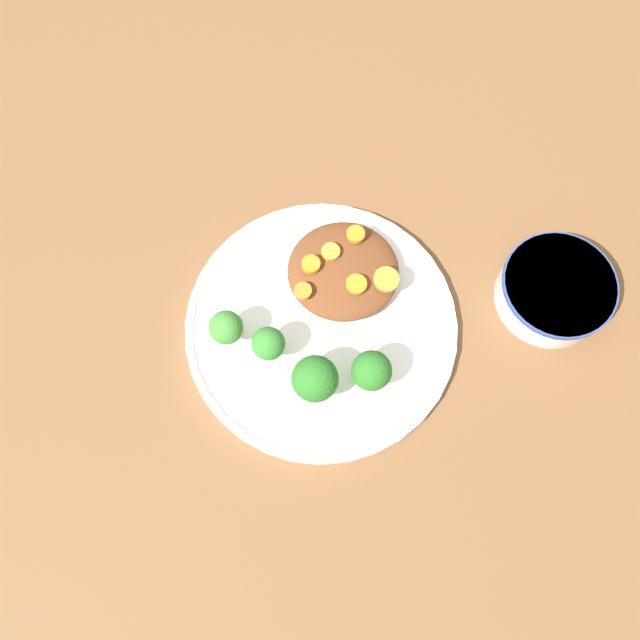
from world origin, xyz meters
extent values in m
plane|color=brown|center=(0.00, 0.00, 0.00)|extent=(4.00, 4.00, 0.00)
cylinder|color=white|center=(0.00, 0.00, 0.01)|extent=(0.28, 0.28, 0.01)
torus|color=white|center=(0.00, 0.00, 0.01)|extent=(0.28, 0.28, 0.01)
cylinder|color=silver|center=(0.24, 0.04, 0.02)|extent=(0.11, 0.11, 0.04)
cylinder|color=#2D478C|center=(0.24, 0.04, 0.04)|extent=(0.12, 0.12, 0.01)
cylinder|color=white|center=(0.24, 0.04, 0.03)|extent=(0.09, 0.09, 0.01)
ellipsoid|color=brown|center=(0.02, 0.06, 0.03)|extent=(0.12, 0.11, 0.03)
cylinder|color=#7FA85B|center=(-0.05, -0.03, 0.03)|extent=(0.02, 0.02, 0.02)
sphere|color=#337A2D|center=(-0.05, -0.03, 0.05)|extent=(0.03, 0.03, 0.03)
cylinder|color=#7FA85B|center=(-0.01, -0.07, 0.03)|extent=(0.02, 0.02, 0.02)
sphere|color=#286B23|center=(-0.01, -0.07, 0.05)|extent=(0.05, 0.05, 0.05)
cylinder|color=#759E51|center=(0.05, -0.06, 0.03)|extent=(0.01, 0.01, 0.02)
sphere|color=#286B23|center=(0.05, -0.06, 0.05)|extent=(0.04, 0.04, 0.04)
cylinder|color=#759E51|center=(-0.09, -0.01, 0.03)|extent=(0.01, 0.01, 0.02)
sphere|color=#3D8433|center=(-0.09, -0.01, 0.05)|extent=(0.03, 0.03, 0.03)
cylinder|color=orange|center=(0.01, 0.07, 0.04)|extent=(0.02, 0.02, 0.01)
cylinder|color=orange|center=(0.07, 0.04, 0.04)|extent=(0.03, 0.03, 0.01)
cylinder|color=orange|center=(0.04, 0.03, 0.04)|extent=(0.02, 0.02, 0.01)
cylinder|color=orange|center=(-0.01, 0.05, 0.04)|extent=(0.02, 0.02, 0.01)
cylinder|color=orange|center=(0.04, 0.09, 0.04)|extent=(0.02, 0.02, 0.01)
cylinder|color=orange|center=(-0.02, 0.03, 0.04)|extent=(0.02, 0.02, 0.00)
camera|label=1|loc=(0.00, -0.20, 0.63)|focal=35.00mm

